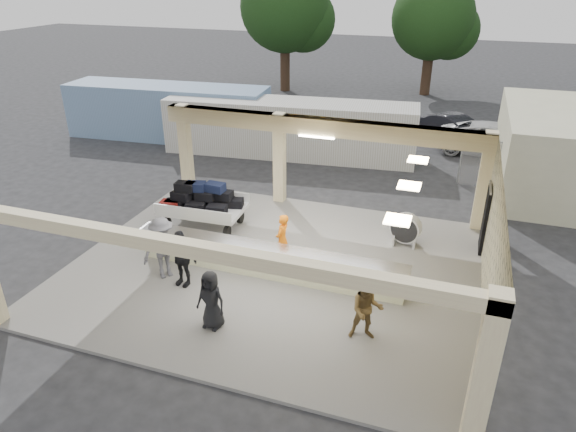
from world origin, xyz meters
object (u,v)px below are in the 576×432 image
at_px(passenger_d, 211,300).
at_px(baggage_counter, 267,261).
at_px(container_white, 289,128).
at_px(car_dark, 456,129).
at_px(luggage_cart, 202,202).
at_px(car_white_a, 496,140).
at_px(passenger_b, 181,258).
at_px(passenger_c, 163,248).
at_px(baggage_handler, 282,239).
at_px(drum_fan, 406,228).
at_px(container_blue, 168,112).
at_px(passenger_a, 367,309).

bearing_deg(passenger_d, baggage_counter, 86.78).
bearing_deg(container_white, car_dark, 26.18).
xyz_separation_m(luggage_cart, car_white_a, (9.81, 11.78, -0.26)).
bearing_deg(passenger_d, passenger_b, 144.91).
bearing_deg(passenger_c, baggage_handler, -19.08).
relative_size(baggage_handler, car_dark, 0.40).
xyz_separation_m(drum_fan, container_blue, (-13.59, 8.17, 0.70)).
relative_size(passenger_c, passenger_d, 1.20).
height_order(passenger_d, car_white_a, passenger_d).
distance_m(passenger_b, passenger_c, 0.73).
bearing_deg(passenger_a, container_white, 100.50).
bearing_deg(container_white, luggage_cart, -97.53).
bearing_deg(passenger_b, car_white_a, 67.04).
distance_m(passenger_b, car_dark, 18.10).
xyz_separation_m(drum_fan, passenger_a, (-0.30, -5.06, 0.24)).
xyz_separation_m(baggage_counter, luggage_cart, (-3.29, 2.27, 0.43)).
distance_m(passenger_b, container_white, 12.10).
relative_size(baggage_handler, passenger_d, 1.03).
bearing_deg(baggage_handler, drum_fan, 130.43).
distance_m(passenger_c, container_blue, 14.32).
height_order(luggage_cart, passenger_b, passenger_b).
distance_m(baggage_handler, passenger_b, 3.06).
distance_m(passenger_a, car_dark, 17.50).
bearing_deg(car_white_a, drum_fan, 169.82).
distance_m(drum_fan, container_white, 10.12).
bearing_deg(baggage_counter, passenger_d, -99.53).
relative_size(passenger_b, car_white_a, 0.32).
xyz_separation_m(drum_fan, car_dark, (1.02, 12.39, -0.01)).
distance_m(car_dark, container_white, 9.00).
bearing_deg(luggage_cart, baggage_handler, -25.56).
bearing_deg(container_blue, passenger_b, -62.52).
xyz_separation_m(baggage_handler, passenger_d, (-0.64, -3.48, -0.02)).
bearing_deg(car_dark, luggage_cart, -174.37).
height_order(car_white_a, car_dark, car_white_a).
bearing_deg(car_white_a, luggage_cart, 145.16).
height_order(passenger_c, car_white_a, passenger_c).
distance_m(car_white_a, car_dark, 2.44).
bearing_deg(baggage_counter, drum_fan, 41.67).
bearing_deg(passenger_b, container_blue, 128.62).
relative_size(luggage_cart, passenger_d, 1.82).
relative_size(passenger_d, car_dark, 0.39).
distance_m(baggage_handler, container_blue, 14.69).
relative_size(drum_fan, car_white_a, 0.21).
bearing_deg(passenger_a, baggage_handler, 123.37).
bearing_deg(car_white_a, baggage_counter, 160.06).
xyz_separation_m(passenger_b, container_white, (-0.90, 12.06, 0.35)).
bearing_deg(container_white, baggage_counter, -80.16).
relative_size(car_dark, container_white, 0.34).
height_order(passenger_d, container_white, container_white).
relative_size(container_white, container_blue, 1.13).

